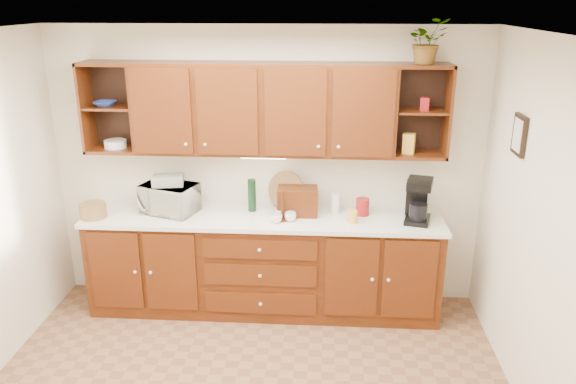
# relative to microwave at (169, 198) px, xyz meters

# --- Properties ---
(ceiling) EXTENTS (4.00, 4.00, 0.00)m
(ceiling) POSITION_rel_microwave_xyz_m (0.87, -1.49, 1.53)
(ceiling) COLOR white
(ceiling) RESTS_ON back_wall
(back_wall) EXTENTS (4.00, 0.00, 4.00)m
(back_wall) POSITION_rel_microwave_xyz_m (0.87, 0.26, 0.23)
(back_wall) COLOR #EFE5C9
(back_wall) RESTS_ON floor
(right_wall) EXTENTS (0.00, 3.50, 3.50)m
(right_wall) POSITION_rel_microwave_xyz_m (2.87, -1.49, 0.23)
(right_wall) COLOR #EFE5C9
(right_wall) RESTS_ON floor
(base_cabinets) EXTENTS (3.20, 0.60, 0.90)m
(base_cabinets) POSITION_rel_microwave_xyz_m (0.87, -0.04, -0.62)
(base_cabinets) COLOR #371906
(base_cabinets) RESTS_ON floor
(countertop) EXTENTS (3.24, 0.64, 0.04)m
(countertop) POSITION_rel_microwave_xyz_m (0.87, -0.05, -0.15)
(countertop) COLOR white
(countertop) RESTS_ON base_cabinets
(upper_cabinets) EXTENTS (3.20, 0.33, 0.80)m
(upper_cabinets) POSITION_rel_microwave_xyz_m (0.88, 0.10, 0.82)
(upper_cabinets) COLOR #371906
(upper_cabinets) RESTS_ON back_wall
(undercabinet_light) EXTENTS (0.40, 0.05, 0.02)m
(undercabinet_light) POSITION_rel_microwave_xyz_m (0.87, 0.05, 0.40)
(undercabinet_light) COLOR white
(undercabinet_light) RESTS_ON upper_cabinets
(framed_picture) EXTENTS (0.03, 0.24, 0.30)m
(framed_picture) POSITION_rel_microwave_xyz_m (2.85, -0.59, 0.78)
(framed_picture) COLOR black
(framed_picture) RESTS_ON right_wall
(wicker_basket) EXTENTS (0.25, 0.25, 0.13)m
(wicker_basket) POSITION_rel_microwave_xyz_m (-0.65, -0.18, -0.07)
(wicker_basket) COLOR olive
(wicker_basket) RESTS_ON countertop
(microwave) EXTENTS (0.56, 0.46, 0.27)m
(microwave) POSITION_rel_microwave_xyz_m (0.00, 0.00, 0.00)
(microwave) COLOR beige
(microwave) RESTS_ON countertop
(towel_stack) EXTENTS (0.30, 0.24, 0.08)m
(towel_stack) POSITION_rel_microwave_xyz_m (0.00, 0.00, 0.17)
(towel_stack) COLOR tan
(towel_stack) RESTS_ON microwave
(wine_bottle) EXTENTS (0.09, 0.09, 0.30)m
(wine_bottle) POSITION_rel_microwave_xyz_m (0.75, 0.08, 0.02)
(wine_bottle) COLOR black
(wine_bottle) RESTS_ON countertop
(woven_tray) EXTENTS (0.37, 0.22, 0.35)m
(woven_tray) POSITION_rel_microwave_xyz_m (1.06, 0.18, -0.13)
(woven_tray) COLOR olive
(woven_tray) RESTS_ON countertop
(bread_box) EXTENTS (0.37, 0.24, 0.25)m
(bread_box) POSITION_rel_microwave_xyz_m (1.18, 0.02, -0.01)
(bread_box) COLOR #371906
(bread_box) RESTS_ON countertop
(mug_tree) EXTENTS (0.24, 0.25, 0.28)m
(mug_tree) POSITION_rel_microwave_xyz_m (1.05, -0.13, -0.09)
(mug_tree) COLOR #371906
(mug_tree) RESTS_ON countertop
(canister_red) EXTENTS (0.14, 0.14, 0.16)m
(canister_red) POSITION_rel_microwave_xyz_m (1.77, 0.05, -0.06)
(canister_red) COLOR maroon
(canister_red) RESTS_ON countertop
(canister_white) EXTENTS (0.11, 0.11, 0.18)m
(canister_white) POSITION_rel_microwave_xyz_m (1.52, 0.08, -0.04)
(canister_white) COLOR white
(canister_white) RESTS_ON countertop
(canister_yellow) EXTENTS (0.10, 0.10, 0.11)m
(canister_yellow) POSITION_rel_microwave_xyz_m (1.67, -0.15, -0.08)
(canister_yellow) COLOR gold
(canister_yellow) RESTS_ON countertop
(coffee_maker) EXTENTS (0.27, 0.31, 0.39)m
(coffee_maker) POSITION_rel_microwave_xyz_m (2.24, -0.06, 0.05)
(coffee_maker) COLOR black
(coffee_maker) RESTS_ON countertop
(bowl_stack) EXTENTS (0.20, 0.20, 0.05)m
(bowl_stack) POSITION_rel_microwave_xyz_m (-0.54, 0.08, 0.85)
(bowl_stack) COLOR navy
(bowl_stack) RESTS_ON upper_cabinets
(plate_stack) EXTENTS (0.21, 0.21, 0.07)m
(plate_stack) POSITION_rel_microwave_xyz_m (-0.49, 0.09, 0.48)
(plate_stack) COLOR white
(plate_stack) RESTS_ON upper_cabinets
(pantry_box_yellow) EXTENTS (0.12, 0.10, 0.18)m
(pantry_box_yellow) POSITION_rel_microwave_xyz_m (2.14, 0.07, 0.54)
(pantry_box_yellow) COLOR gold
(pantry_box_yellow) RESTS_ON upper_cabinets
(pantry_box_red) EXTENTS (0.09, 0.09, 0.11)m
(pantry_box_red) POSITION_rel_microwave_xyz_m (2.26, 0.07, 0.88)
(pantry_box_red) COLOR maroon
(pantry_box_red) RESTS_ON upper_cabinets
(potted_plant) EXTENTS (0.41, 0.39, 0.37)m
(potted_plant) POSITION_rel_microwave_xyz_m (2.23, 0.06, 1.40)
(potted_plant) COLOR #999999
(potted_plant) RESTS_ON upper_cabinets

